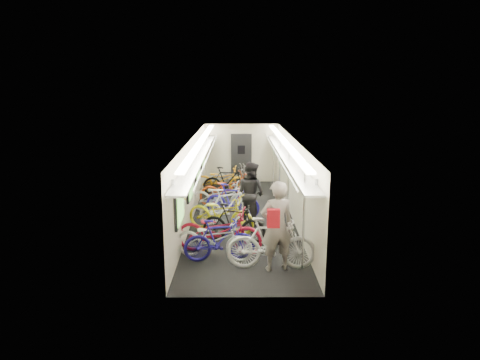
{
  "coord_description": "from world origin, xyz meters",
  "views": [
    {
      "loc": [
        -0.14,
        -12.4,
        3.9
      ],
      "look_at": [
        -0.08,
        0.08,
        1.15
      ],
      "focal_mm": 32.0,
      "sensor_mm": 36.0,
      "label": 1
    }
  ],
  "objects_px": {
    "passenger_mid": "(251,193)",
    "bicycle_0": "(214,239)",
    "backpack": "(273,218)",
    "passenger_near": "(277,226)",
    "bicycle_1": "(220,240)"
  },
  "relations": [
    {
      "from": "bicycle_1",
      "to": "passenger_mid",
      "type": "distance_m",
      "value": 2.83
    },
    {
      "from": "bicycle_1",
      "to": "passenger_mid",
      "type": "bearing_deg",
      "value": -25.33
    },
    {
      "from": "bicycle_1",
      "to": "backpack",
      "type": "distance_m",
      "value": 1.64
    },
    {
      "from": "backpack",
      "to": "passenger_near",
      "type": "bearing_deg",
      "value": 75.93
    },
    {
      "from": "passenger_mid",
      "to": "passenger_near",
      "type": "bearing_deg",
      "value": 139.77
    },
    {
      "from": "passenger_near",
      "to": "backpack",
      "type": "height_order",
      "value": "passenger_near"
    },
    {
      "from": "bicycle_0",
      "to": "backpack",
      "type": "distance_m",
      "value": 1.79
    },
    {
      "from": "passenger_mid",
      "to": "backpack",
      "type": "bearing_deg",
      "value": 137.16
    },
    {
      "from": "passenger_near",
      "to": "passenger_mid",
      "type": "xyz_separation_m",
      "value": [
        -0.46,
        3.19,
        -0.08
      ]
    },
    {
      "from": "backpack",
      "to": "passenger_mid",
      "type": "bearing_deg",
      "value": 97.33
    },
    {
      "from": "bicycle_1",
      "to": "backpack",
      "type": "height_order",
      "value": "backpack"
    },
    {
      "from": "passenger_near",
      "to": "passenger_mid",
      "type": "height_order",
      "value": "passenger_near"
    },
    {
      "from": "passenger_mid",
      "to": "bicycle_0",
      "type": "bearing_deg",
      "value": 112.08
    },
    {
      "from": "bicycle_0",
      "to": "passenger_mid",
      "type": "distance_m",
      "value": 2.79
    },
    {
      "from": "bicycle_0",
      "to": "bicycle_1",
      "type": "relative_size",
      "value": 1.13
    }
  ]
}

